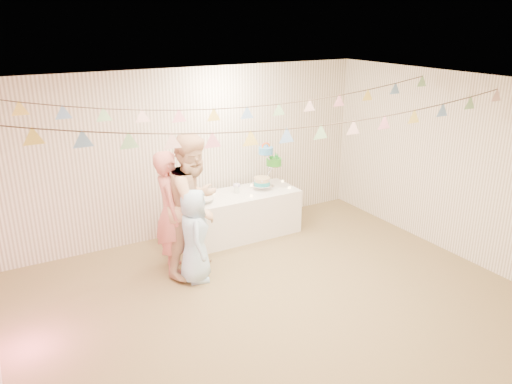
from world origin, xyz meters
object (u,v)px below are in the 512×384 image
table (239,215)px  person_adult_a (171,212)px  person_adult_b (195,205)px  person_child (194,236)px  cake_stand (268,163)px

table → person_adult_a: person_adult_a is taller
person_adult_b → person_child: person_adult_b is taller
person_adult_a → person_child: person_adult_a is taller
person_child → person_adult_a: bearing=35.9°
person_adult_b → person_child: 0.41m
table → person_adult_a: bearing=-157.5°
person_adult_a → table: bearing=-53.4°
person_adult_a → person_adult_b: person_adult_b is taller
cake_stand → person_child: cake_stand is taller
table → cake_stand: bearing=5.2°
person_adult_a → person_child: 0.50m
table → person_child: (-1.16, -0.97, 0.28)m
table → person_adult_b: bearing=-144.5°
person_adult_b → person_child: size_ratio=1.53×
cake_stand → person_child: bearing=-149.2°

